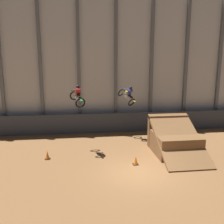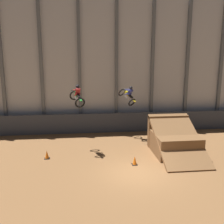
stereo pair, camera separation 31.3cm
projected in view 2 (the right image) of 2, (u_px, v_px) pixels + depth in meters
ground_plane at (137, 173)px, 15.77m from camera, size 60.00×60.00×0.00m
arena_back_wall at (116, 62)px, 24.12m from camera, size 32.00×0.40×12.74m
lower_barrier at (117, 122)px, 24.29m from camera, size 31.36×0.20×1.80m
dirt_ramp at (173, 140)px, 19.11m from camera, size 3.09×5.11×2.64m
rider_bike_left_air at (77, 96)px, 18.63m from camera, size 1.19×1.89×1.61m
rider_bike_right_air at (128, 95)px, 21.92m from camera, size 1.56×1.79×1.70m
traffic_cone_near_ramp at (47, 155)px, 17.98m from camera, size 0.36×0.36×0.58m
traffic_cone_arena_edge at (135, 161)px, 16.97m from camera, size 0.36×0.36×0.58m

